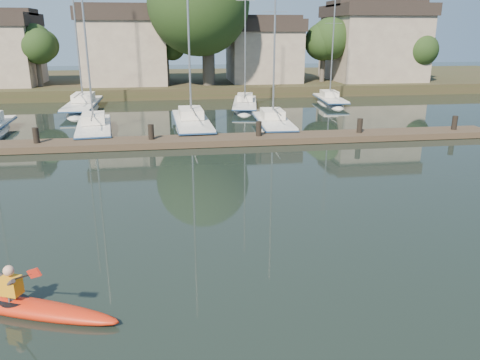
{
  "coord_description": "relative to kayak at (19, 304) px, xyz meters",
  "views": [
    {
      "loc": [
        -1.93,
        -11.6,
        6.04
      ],
      "look_at": [
        0.33,
        3.41,
        1.2
      ],
      "focal_mm": 35.0,
      "sensor_mm": 36.0,
      "label": 1
    }
  ],
  "objects": [
    {
      "name": "shore",
      "position": [
        7.1,
        42.07,
        3.04
      ],
      "size": [
        90.0,
        25.25,
        12.75
      ],
      "color": "#2A3118",
      "rests_on": "ground"
    },
    {
      "name": "sailboat_2",
      "position": [
        4.92,
        20.19,
        -0.38
      ],
      "size": [
        2.53,
        9.48,
        15.58
      ],
      "rotation": [
        0.0,
        0.0,
        0.04
      ],
      "color": "white",
      "rests_on": "ground"
    },
    {
      "name": "sailboat_5",
      "position": [
        -3.28,
        28.95,
        -0.39
      ],
      "size": [
        2.3,
        9.64,
        15.95
      ],
      "rotation": [
        0.0,
        0.0,
        0.01
      ],
      "color": "white",
      "rests_on": "ground"
    },
    {
      "name": "dock",
      "position": [
        5.49,
        15.78,
        0.01
      ],
      "size": [
        34.0,
        2.0,
        1.8
      ],
      "color": "#483529",
      "rests_on": "ground"
    },
    {
      "name": "kayak",
      "position": [
        0.0,
        0.0,
        0.0
      ],
      "size": [
        4.77,
        2.49,
        1.57
      ],
      "rotation": [
        0.0,
        0.0,
        -0.4
      ],
      "color": "#C2390E",
      "rests_on": "ground"
    },
    {
      "name": "sailboat_1",
      "position": [
        -1.12,
        19.64,
        -0.37
      ],
      "size": [
        2.99,
        8.38,
        13.41
      ],
      "rotation": [
        0.0,
        0.0,
        0.12
      ],
      "color": "white",
      "rests_on": "ground"
    },
    {
      "name": "sailboat_3",
      "position": [
        10.17,
        19.55,
        -0.38
      ],
      "size": [
        2.44,
        7.83,
        12.46
      ],
      "rotation": [
        0.0,
        0.0,
        -0.05
      ],
      "color": "white",
      "rests_on": "ground"
    },
    {
      "name": "sailboat_6",
      "position": [
        9.69,
        28.18,
        -0.36
      ],
      "size": [
        3.41,
        9.16,
        14.26
      ],
      "rotation": [
        0.0,
        0.0,
        -0.17
      ],
      "color": "white",
      "rests_on": "ground"
    },
    {
      "name": "ground",
      "position": [
        5.49,
        1.78,
        -0.19
      ],
      "size": [
        160.0,
        160.0,
        0.0
      ],
      "primitive_type": "plane",
      "color": "black",
      "rests_on": "ground"
    },
    {
      "name": "sailboat_7",
      "position": [
        17.42,
        29.47,
        -0.36
      ],
      "size": [
        2.52,
        7.34,
        11.61
      ],
      "rotation": [
        0.0,
        0.0,
        -0.09
      ],
      "color": "white",
      "rests_on": "ground"
    }
  ]
}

